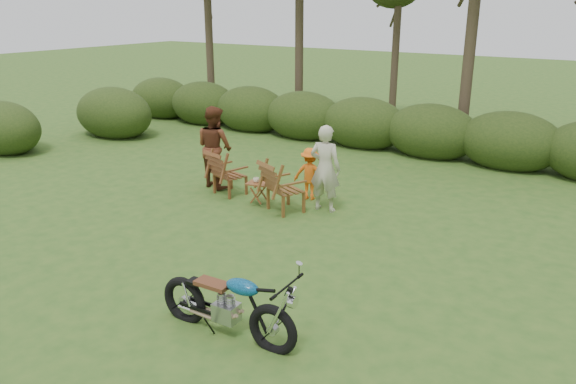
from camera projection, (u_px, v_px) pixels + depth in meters
The scene contains 10 objects.
ground at pixel (211, 291), 7.98m from camera, with size 80.00×80.00×0.00m, color #2B521B.
tree_line at pixel (471, 6), 14.22m from camera, with size 22.52×11.62×8.14m.
motorcycle at pixel (227, 333), 6.97m from camera, with size 1.88×0.71×1.07m, color #0E7ABE, non-canonical shape.
lawn_chair_right at pixel (286, 211), 11.07m from camera, with size 0.71×0.71×1.03m, color brown, non-canonical shape.
lawn_chair_left at pixel (231, 194), 12.06m from camera, with size 0.67×0.67×0.98m, color brown, non-canonical shape.
side_table at pixel (259, 194), 11.34m from camera, with size 0.46×0.38×0.47m, color brown, non-canonical shape.
cup at pixel (256, 180), 11.27m from camera, with size 0.12×0.12×0.09m, color beige.
adult_a at pixel (324, 210), 11.12m from camera, with size 0.63×0.41×1.71m, color #BDBA9C.
adult_b at pixel (216, 186), 12.57m from camera, with size 0.88×0.68×1.80m, color #5D2D1A.
child at pixel (310, 199), 11.75m from camera, with size 0.71×0.41×1.09m, color orange.
Camera 1 is at (4.81, -5.35, 3.89)m, focal length 35.00 mm.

